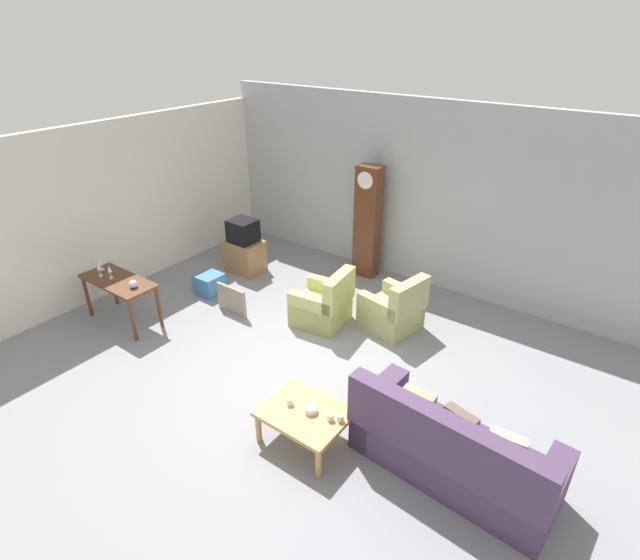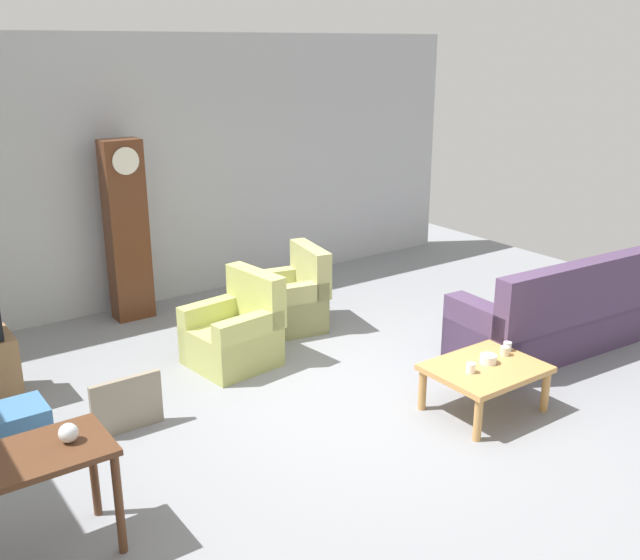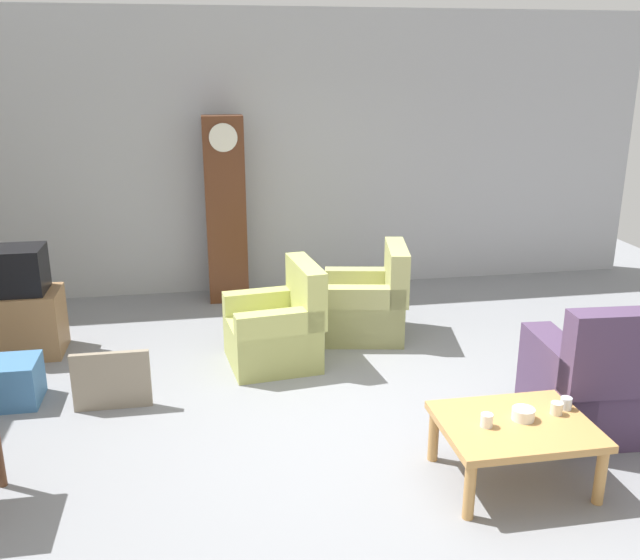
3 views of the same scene
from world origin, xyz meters
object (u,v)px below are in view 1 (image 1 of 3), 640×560
(couch_floral, at_px, (451,451))
(bowl_white_stacked, at_px, (311,409))
(framed_picture_leaning, at_px, (232,300))
(cup_cream_tall, at_px, (330,417))
(armchair_olive_near, at_px, (323,306))
(storage_box_blue, at_px, (210,284))
(armchair_olive_far, at_px, (393,311))
(coffee_table_wood, at_px, (305,415))
(wine_glass_tall, at_px, (101,262))
(grandfather_clock, at_px, (368,222))
(cup_white_porcelain, at_px, (290,401))
(wine_glass_short, at_px, (110,270))
(cup_blue_rimmed, at_px, (340,418))
(glass_dome_cloche, at_px, (133,284))
(tv_crt, at_px, (243,231))
(console_table_dark, at_px, (119,286))
(wine_glass_mid, at_px, (99,268))

(couch_floral, xyz_separation_m, bowl_white_stacked, (-1.47, -0.46, 0.11))
(framed_picture_leaning, distance_m, cup_cream_tall, 3.30)
(armchair_olive_near, height_order, bowl_white_stacked, armchair_olive_near)
(couch_floral, height_order, storage_box_blue, couch_floral)
(armchair_olive_far, bearing_deg, coffee_table_wood, -83.09)
(bowl_white_stacked, height_order, wine_glass_tall, wine_glass_tall)
(grandfather_clock, distance_m, wine_glass_tall, 4.54)
(cup_white_porcelain, bearing_deg, wine_glass_short, 175.98)
(armchair_olive_near, distance_m, bowl_white_stacked, 2.49)
(grandfather_clock, height_order, wine_glass_tall, grandfather_clock)
(coffee_table_wood, relative_size, cup_blue_rimmed, 11.68)
(framed_picture_leaning, bearing_deg, cup_blue_rimmed, -23.97)
(armchair_olive_far, height_order, glass_dome_cloche, armchair_olive_far)
(tv_crt, height_order, cup_white_porcelain, tv_crt)
(wine_glass_tall, bearing_deg, grandfather_clock, 53.16)
(coffee_table_wood, bearing_deg, wine_glass_tall, 175.68)
(tv_crt, xyz_separation_m, cup_blue_rimmed, (3.98, -2.62, -0.35))
(armchair_olive_far, relative_size, framed_picture_leaning, 1.53)
(coffee_table_wood, height_order, framed_picture_leaning, framed_picture_leaning)
(storage_box_blue, bearing_deg, tv_crt, 96.89)
(console_table_dark, height_order, cup_cream_tall, console_table_dark)
(grandfather_clock, bearing_deg, storage_box_blue, -128.91)
(framed_picture_leaning, relative_size, cup_blue_rimmed, 7.30)
(armchair_olive_far, distance_m, tv_crt, 3.30)
(armchair_olive_far, xyz_separation_m, cup_cream_tall, (0.62, -2.57, 0.16))
(tv_crt, bearing_deg, armchair_olive_far, -1.79)
(cup_white_porcelain, height_order, wine_glass_short, wine_glass_short)
(framed_picture_leaning, xyz_separation_m, wine_glass_short, (-1.31, -1.22, 0.65))
(framed_picture_leaning, distance_m, wine_glass_tall, 2.14)
(glass_dome_cloche, distance_m, bowl_white_stacked, 3.54)
(couch_floral, relative_size, console_table_dark, 1.65)
(framed_picture_leaning, bearing_deg, wine_glass_mid, -139.96)
(couch_floral, relative_size, wine_glass_short, 9.88)
(couch_floral, xyz_separation_m, cup_cream_tall, (-1.22, -0.43, 0.11))
(glass_dome_cloche, bearing_deg, cup_white_porcelain, -5.18)
(cup_white_porcelain, bearing_deg, cup_cream_tall, 8.18)
(cup_white_porcelain, bearing_deg, bowl_white_stacked, 9.60)
(armchair_olive_far, relative_size, wine_glass_tall, 4.31)
(console_table_dark, height_order, grandfather_clock, grandfather_clock)
(armchair_olive_near, xyz_separation_m, coffee_table_wood, (1.29, -2.12, 0.06))
(wine_glass_tall, xyz_separation_m, wine_glass_short, (0.38, -0.08, 0.00))
(tv_crt, distance_m, wine_glass_tall, 2.52)
(bowl_white_stacked, xyz_separation_m, wine_glass_tall, (-4.42, 0.30, 0.42))
(armchair_olive_far, bearing_deg, cup_blue_rimmed, -74.06)
(glass_dome_cloche, xyz_separation_m, wine_glass_tall, (-0.90, 0.05, 0.08))
(coffee_table_wood, distance_m, grandfather_clock, 4.34)
(wine_glass_tall, height_order, wine_glass_short, wine_glass_short)
(framed_picture_leaning, distance_m, storage_box_blue, 0.82)
(cup_white_porcelain, bearing_deg, framed_picture_leaning, 148.80)
(coffee_table_wood, relative_size, tv_crt, 2.00)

